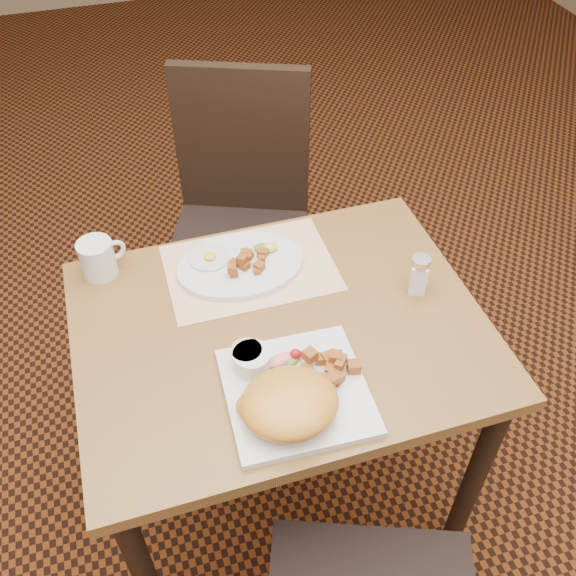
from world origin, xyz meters
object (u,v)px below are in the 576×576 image
(plate_oval, at_px, (240,265))
(coffee_mug, at_px, (98,258))
(salt_shaker, at_px, (419,274))
(chair_far, at_px, (240,210))
(plate_square, at_px, (296,392))
(table, at_px, (281,357))

(plate_oval, height_order, coffee_mug, coffee_mug)
(plate_oval, bearing_deg, salt_shaker, -27.51)
(chair_far, distance_m, plate_square, 0.91)
(plate_square, height_order, salt_shaker, salt_shaker)
(plate_oval, bearing_deg, chair_far, 77.19)
(table, bearing_deg, plate_square, -97.10)
(table, xyz_separation_m, plate_square, (-0.02, -0.19, 0.12))
(coffee_mug, bearing_deg, plate_oval, -14.95)
(chair_far, xyz_separation_m, plate_square, (-0.10, -0.88, 0.22))
(chair_far, bearing_deg, table, 106.48)
(table, relative_size, plate_oval, 2.96)
(salt_shaker, bearing_deg, plate_oval, 152.49)
(plate_square, distance_m, plate_oval, 0.39)
(plate_square, bearing_deg, chair_far, 83.82)
(plate_square, bearing_deg, coffee_mug, 125.21)
(salt_shaker, bearing_deg, chair_far, 110.91)
(plate_square, xyz_separation_m, coffee_mug, (-0.34, 0.48, 0.04))
(plate_square, distance_m, salt_shaker, 0.41)
(table, distance_m, plate_oval, 0.24)
(salt_shaker, bearing_deg, plate_square, -150.99)
(table, height_order, plate_oval, plate_oval)
(chair_far, height_order, coffee_mug, chair_far)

